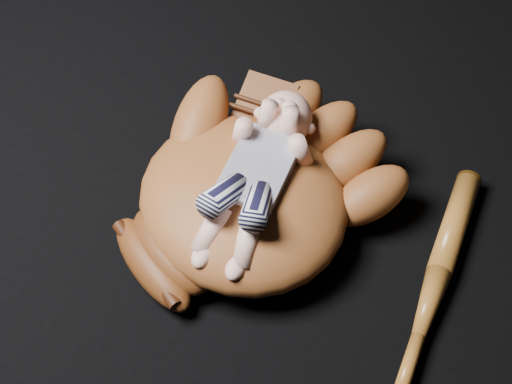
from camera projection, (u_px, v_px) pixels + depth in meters
baseball_glove at (243, 195)px, 1.36m from camera, size 0.66×0.70×0.17m
newborn_baby at (253, 180)px, 1.32m from camera, size 0.22×0.39×0.15m
baseball_bat at (435, 285)px, 1.33m from camera, size 0.11×0.48×0.04m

